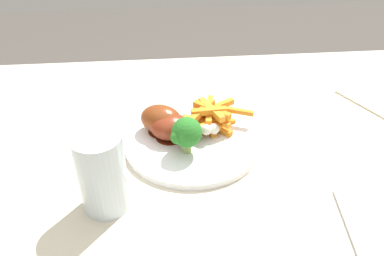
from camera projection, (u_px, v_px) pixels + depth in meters
name	position (u px, v px, depth m)	size (l,w,h in m)	color
dining_table	(195.00, 200.00, 0.71)	(1.29, 0.80, 0.72)	beige
dinner_plate	(192.00, 140.00, 0.69)	(0.24, 0.24, 0.01)	white
broccoli_floret_front	(186.00, 133.00, 0.63)	(0.05, 0.05, 0.07)	#89A452
carrot_fries_pile	(210.00, 116.00, 0.70)	(0.13, 0.12, 0.04)	orange
chicken_drumstick_near	(172.00, 127.00, 0.67)	(0.12, 0.07, 0.04)	#581A0D
chicken_drumstick_far	(163.00, 120.00, 0.68)	(0.13, 0.09, 0.05)	#58200D
fork	(357.00, 242.00, 0.51)	(0.19, 0.01, 0.01)	silver
water_glass	(102.00, 173.00, 0.53)	(0.07, 0.07, 0.12)	silver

